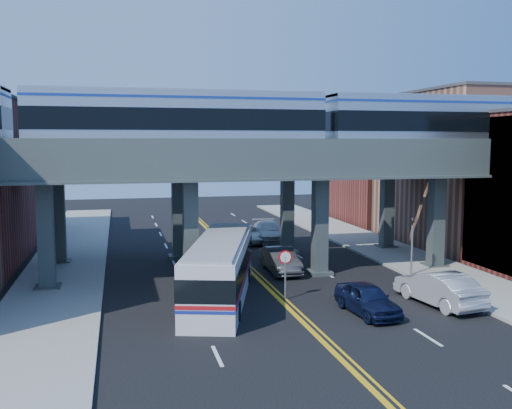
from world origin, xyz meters
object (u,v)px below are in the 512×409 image
at_px(traffic_signal, 412,240).
at_px(car_lane_d, 268,232).
at_px(transit_bus, 221,269).
at_px(car_lane_c, 247,234).
at_px(car_lane_b, 281,260).
at_px(stop_sign, 285,267).
at_px(car_lane_a, 367,299).
at_px(car_parked_curb, 439,288).
at_px(transit_train, 178,120).

xyz_separation_m(traffic_signal, car_lane_d, (-5.24, 14.25, -1.49)).
bearing_deg(car_lane_d, transit_bus, -108.09).
bearing_deg(car_lane_c, car_lane_b, -89.68).
bearing_deg(stop_sign, traffic_signal, 18.63).
distance_m(car_lane_a, car_parked_curb, 4.19).
distance_m(transit_bus, car_lane_b, 7.01).
height_order(stop_sign, car_lane_d, stop_sign).
height_order(traffic_signal, car_lane_c, traffic_signal).
height_order(car_lane_c, car_parked_curb, car_parked_curb).
bearing_deg(transit_bus, stop_sign, -90.56).
distance_m(car_lane_b, car_lane_c, 11.09).
xyz_separation_m(car_lane_a, car_lane_b, (-1.61, 9.40, 0.04)).
relative_size(traffic_signal, car_lane_a, 0.95).
height_order(traffic_signal, car_lane_b, traffic_signal).
bearing_deg(traffic_signal, car_lane_c, 116.47).
height_order(transit_train, car_lane_c, transit_train).
relative_size(transit_train, transit_bus, 4.24).
bearing_deg(traffic_signal, transit_bus, -170.61).
xyz_separation_m(transit_bus, car_lane_d, (6.90, 16.26, -0.76)).
bearing_deg(transit_train, car_lane_b, 9.65).
height_order(transit_train, stop_sign, transit_train).
height_order(traffic_signal, car_lane_d, traffic_signal).
bearing_deg(car_lane_c, car_lane_d, 4.23).
distance_m(transit_bus, car_lane_c, 16.99).
xyz_separation_m(transit_train, traffic_signal, (13.82, -2.00, -7.13)).
relative_size(car_lane_c, car_lane_d, 0.89).
bearing_deg(traffic_signal, car_lane_d, 110.20).
distance_m(car_lane_a, car_lane_c, 20.53).
distance_m(transit_train, car_lane_a, 14.46).
bearing_deg(car_lane_d, transit_train, -120.10).
bearing_deg(car_parked_curb, traffic_signal, -113.95).
bearing_deg(stop_sign, car_lane_a, -46.78).
xyz_separation_m(stop_sign, car_lane_d, (3.66, 17.25, -0.95)).
distance_m(car_lane_c, car_parked_curb, 20.64).
distance_m(stop_sign, transit_bus, 3.40).
relative_size(car_lane_b, car_lane_d, 0.85).
distance_m(transit_bus, car_lane_d, 17.68).
distance_m(stop_sign, traffic_signal, 9.41).
distance_m(traffic_signal, car_lane_c, 15.92).
relative_size(transit_bus, car_lane_a, 2.80).
bearing_deg(car_lane_c, transit_bus, -105.36).
distance_m(stop_sign, car_parked_curb, 7.81).
distance_m(transit_train, car_lane_c, 16.45).
xyz_separation_m(stop_sign, transit_bus, (-3.24, 0.99, -0.19)).
height_order(car_lane_b, car_lane_d, car_lane_d).
relative_size(traffic_signal, car_lane_b, 0.87).
xyz_separation_m(transit_train, car_lane_d, (8.58, 12.25, -8.62)).
bearing_deg(stop_sign, car_parked_curb, -20.64).
height_order(car_lane_a, car_parked_curb, car_parked_curb).
relative_size(car_lane_a, car_lane_b, 0.91).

